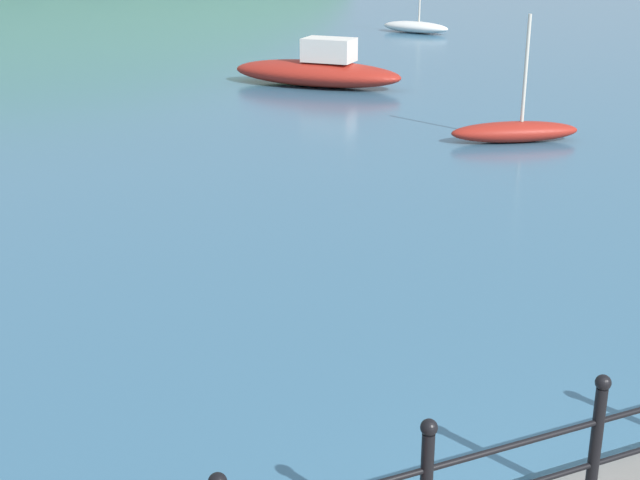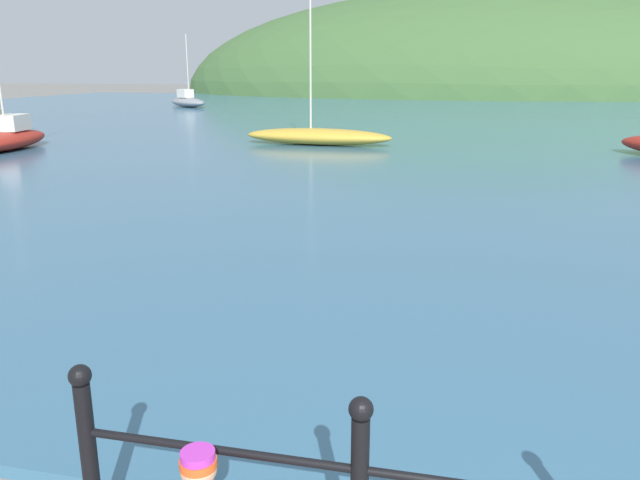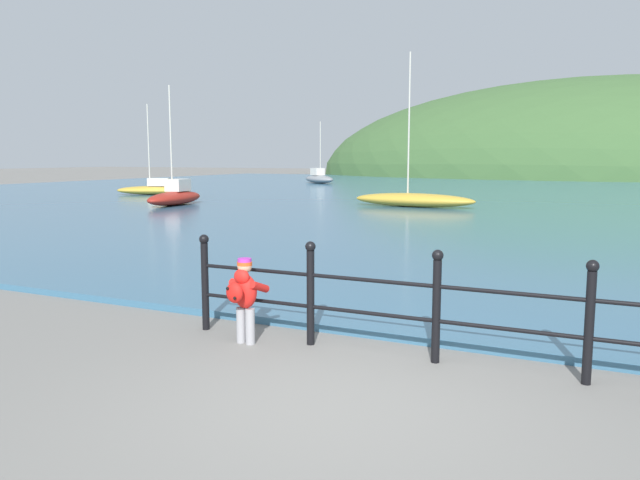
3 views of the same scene
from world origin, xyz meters
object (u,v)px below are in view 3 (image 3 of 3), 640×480
at_px(boat_white_sailboat, 154,189).
at_px(boat_blue_hull, 175,196).
at_px(child_in_coat, 244,293).
at_px(boat_green_fishing, 413,199).
at_px(boat_mid_harbor, 319,178).

bearing_deg(boat_white_sailboat, boat_blue_hull, -43.31).
distance_m(child_in_coat, boat_white_sailboat, 28.51).
relative_size(child_in_coat, boat_blue_hull, 0.20).
bearing_deg(boat_green_fishing, boat_white_sailboat, 172.61).
distance_m(boat_white_sailboat, boat_mid_harbor, 17.42).
xyz_separation_m(child_in_coat, boat_mid_harbor, (-17.52, 38.39, -0.11)).
xyz_separation_m(boat_white_sailboat, boat_mid_harbor, (1.71, 17.34, 0.09)).
relative_size(boat_white_sailboat, boat_green_fishing, 0.78).
xyz_separation_m(boat_blue_hull, boat_mid_harbor, (-4.07, 22.79, 0.02)).
bearing_deg(boat_green_fishing, boat_mid_harbor, 125.27).
height_order(boat_white_sailboat, boat_mid_harbor, boat_white_sailboat).
bearing_deg(boat_white_sailboat, child_in_coat, -47.60).
distance_m(child_in_coat, boat_green_fishing, 19.44).
bearing_deg(boat_white_sailboat, boat_green_fishing, -7.39).
distance_m(boat_white_sailboat, boat_green_fishing, 15.51).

